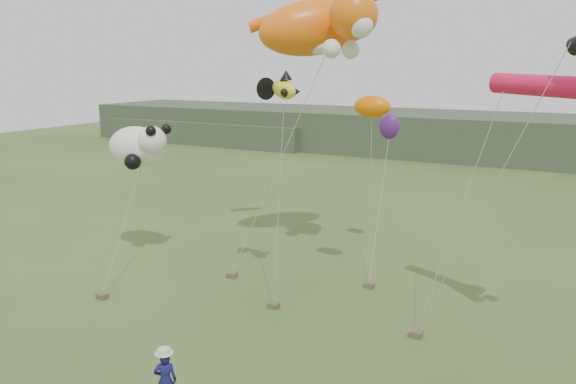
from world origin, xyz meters
name	(u,v)px	position (x,y,z in m)	size (l,w,h in m)	color
headland	(456,136)	(-3.11, 44.69, 1.92)	(90.00, 13.00, 4.00)	#2D3D28
festival_attendant	(165,381)	(-0.77, -1.59, 0.79)	(0.58, 0.38, 1.58)	#131447
sandbag_anchors	(275,297)	(-1.66, 5.65, 0.10)	(11.65, 6.03, 0.20)	brown
cat_kite	(323,25)	(-2.10, 10.68, 10.19)	(6.83, 5.56, 3.12)	orange
fish_kite	(276,88)	(-1.99, 6.39, 7.76)	(2.27, 1.47, 1.11)	yellow
panda_kite	(139,146)	(-9.20, 7.01, 5.13)	(3.17, 2.05, 1.97)	white
misc_kites	(380,116)	(0.63, 10.27, 6.60)	(1.82, 4.99, 2.13)	#E66202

